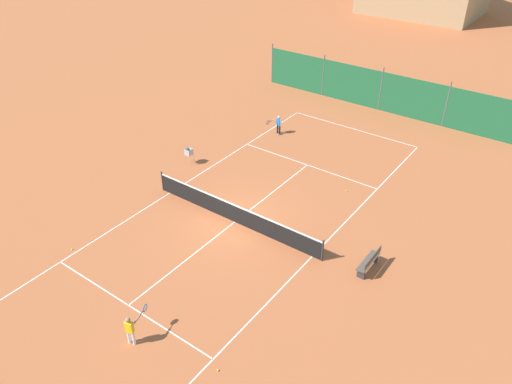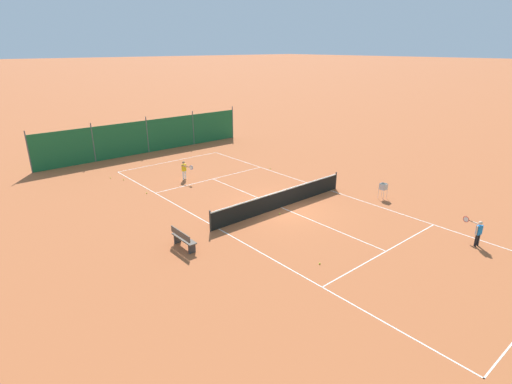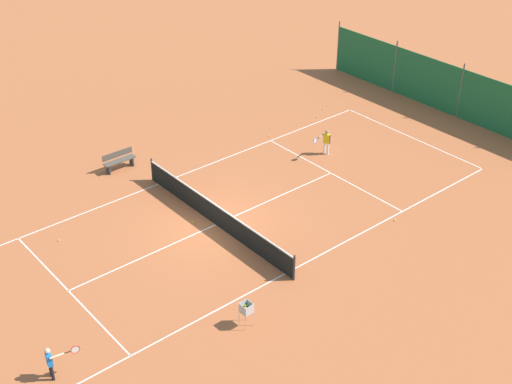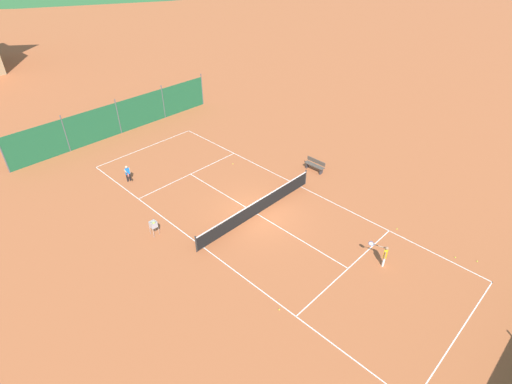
# 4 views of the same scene
# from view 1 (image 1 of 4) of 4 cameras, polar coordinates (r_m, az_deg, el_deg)

# --- Properties ---
(ground_plane) EXTENTS (600.00, 600.00, 0.00)m
(ground_plane) POSITION_cam_1_polar(r_m,az_deg,el_deg) (22.86, -2.43, -3.42)
(ground_plane) COLOR #B25B33
(court_line_markings) EXTENTS (8.25, 23.85, 0.01)m
(court_line_markings) POSITION_cam_1_polar(r_m,az_deg,el_deg) (22.86, -2.43, -3.42)
(court_line_markings) COLOR white
(court_line_markings) RESTS_ON ground
(tennis_net) EXTENTS (9.18, 0.08, 1.06)m
(tennis_net) POSITION_cam_1_polar(r_m,az_deg,el_deg) (22.56, -2.46, -2.41)
(tennis_net) COLOR #2D2D2D
(tennis_net) RESTS_ON ground
(windscreen_fence_far) EXTENTS (17.28, 0.08, 2.90)m
(windscreen_fence_far) POSITION_cam_1_polar(r_m,az_deg,el_deg) (34.21, 14.05, 11.13)
(windscreen_fence_far) COLOR #1E6038
(windscreen_fence_far) RESTS_ON ground
(player_near_baseline) EXTENTS (0.40, 1.06, 1.23)m
(player_near_baseline) POSITION_cam_1_polar(r_m,az_deg,el_deg) (17.76, -14.15, -14.82)
(player_near_baseline) COLOR white
(player_near_baseline) RESTS_ON ground
(player_near_service) EXTENTS (0.54, 0.95, 1.16)m
(player_near_service) POSITION_cam_1_polar(r_m,az_deg,el_deg) (30.23, 2.54, 7.84)
(player_near_service) COLOR black
(player_near_service) RESTS_ON ground
(tennis_ball_mid_court) EXTENTS (0.07, 0.07, 0.07)m
(tennis_ball_mid_court) POSITION_cam_1_polar(r_m,az_deg,el_deg) (22.90, -0.04, -3.21)
(tennis_ball_mid_court) COLOR #CCE033
(tennis_ball_mid_court) RESTS_ON ground
(tennis_ball_near_corner) EXTENTS (0.07, 0.07, 0.07)m
(tennis_ball_near_corner) POSITION_cam_1_polar(r_m,az_deg,el_deg) (22.64, -20.28, -6.16)
(tennis_ball_near_corner) COLOR #CCE033
(tennis_ball_near_corner) RESTS_ON ground
(tennis_ball_alley_left) EXTENTS (0.07, 0.07, 0.07)m
(tennis_ball_alley_left) POSITION_cam_1_polar(r_m,az_deg,el_deg) (25.31, 10.29, 0.12)
(tennis_ball_alley_left) COLOR #CCE033
(tennis_ball_alley_left) RESTS_ON ground
(tennis_ball_by_net_right) EXTENTS (0.07, 0.07, 0.07)m
(tennis_ball_by_net_right) POSITION_cam_1_polar(r_m,az_deg,el_deg) (17.10, -4.38, -19.64)
(tennis_ball_by_net_right) COLOR #CCE033
(tennis_ball_by_net_right) RESTS_ON ground
(ball_hopper) EXTENTS (0.36, 0.36, 0.89)m
(ball_hopper) POSITION_cam_1_polar(r_m,az_deg,el_deg) (27.24, -7.65, 4.47)
(ball_hopper) COLOR #B7B7BC
(ball_hopper) RESTS_ON ground
(courtside_bench) EXTENTS (0.36, 1.50, 0.84)m
(courtside_bench) POSITION_cam_1_polar(r_m,az_deg,el_deg) (20.53, 12.82, -7.76)
(courtside_bench) COLOR #51473D
(courtside_bench) RESTS_ON ground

